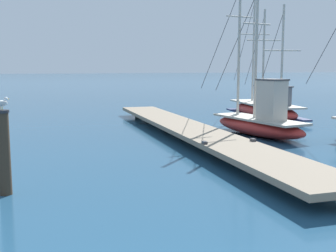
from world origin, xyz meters
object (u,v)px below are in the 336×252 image
object	(u,v)px
mooring_piling	(4,151)
perched_seagull	(1,103)
fishing_boat_0	(265,108)
fishing_boat_2	(260,120)

from	to	relation	value
mooring_piling	perched_seagull	bearing A→B (deg)	-147.43
mooring_piling	fishing_boat_0	bearing A→B (deg)	35.45
fishing_boat_0	perched_seagull	size ratio (longest dim) A/B	23.37
mooring_piling	perched_seagull	distance (m)	1.02
fishing_boat_0	fishing_boat_2	bearing A→B (deg)	-126.93
fishing_boat_0	perched_seagull	bearing A→B (deg)	-144.55
mooring_piling	fishing_boat_2	bearing A→B (deg)	25.77
fishing_boat_0	mooring_piling	size ratio (longest dim) A/B	4.42
fishing_boat_0	mooring_piling	world-z (taller)	fishing_boat_0
fishing_boat_0	fishing_boat_2	world-z (taller)	fishing_boat_0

